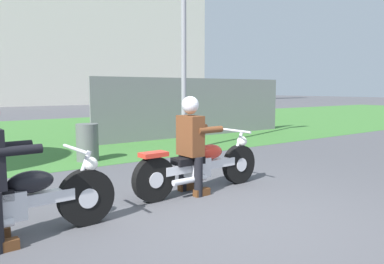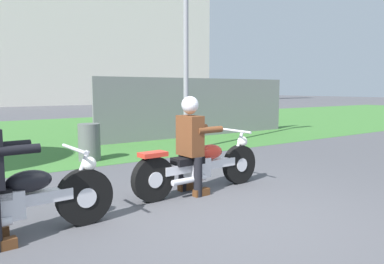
# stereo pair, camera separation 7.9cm
# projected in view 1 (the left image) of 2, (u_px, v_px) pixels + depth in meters

# --- Properties ---
(ground) EXTENTS (120.00, 120.00, 0.00)m
(ground) POSITION_uv_depth(u_px,v_px,m) (232.00, 218.00, 4.28)
(ground) COLOR #4C4C51
(grass_verge) EXTENTS (60.00, 12.00, 0.01)m
(grass_verge) POSITION_uv_depth(u_px,v_px,m) (31.00, 135.00, 12.02)
(grass_verge) COLOR #3D7533
(grass_verge) RESTS_ON ground
(motorcycle_lead) EXTENTS (2.18, 0.66, 0.86)m
(motorcycle_lead) POSITION_uv_depth(u_px,v_px,m) (201.00, 166.00, 5.37)
(motorcycle_lead) COLOR black
(motorcycle_lead) RESTS_ON ground
(rider_lead) EXTENTS (0.56, 0.48, 1.38)m
(rider_lead) POSITION_uv_depth(u_px,v_px,m) (191.00, 137.00, 5.22)
(rider_lead) COLOR black
(rider_lead) RESTS_ON ground
(motorcycle_follow) EXTENTS (2.11, 0.66, 0.87)m
(motorcycle_follow) POSITION_uv_depth(u_px,v_px,m) (13.00, 203.00, 3.60)
(motorcycle_follow) COLOR black
(motorcycle_follow) RESTS_ON ground
(trash_can) EXTENTS (0.45, 0.45, 0.77)m
(trash_can) POSITION_uv_depth(u_px,v_px,m) (87.00, 142.00, 7.64)
(trash_can) COLOR #595E5B
(trash_can) RESTS_ON ground
(fence_segment) EXTENTS (7.00, 0.06, 1.80)m
(fence_segment) POSITION_uv_depth(u_px,v_px,m) (199.00, 107.00, 11.62)
(fence_segment) COLOR slate
(fence_segment) RESTS_ON ground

